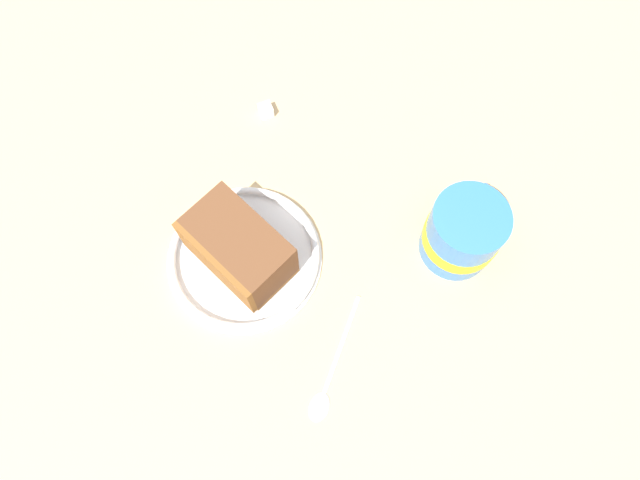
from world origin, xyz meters
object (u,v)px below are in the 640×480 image
Objects in this scene: cake_slice at (238,248)px; tea_mug at (463,232)px; small_plate at (244,257)px; teaspoon at (328,383)px; sugar_cube at (266,110)px.

tea_mug is at bearing -49.18° from cake_slice.
small_plate is 23.36cm from tea_mug.
cake_slice is 1.14× the size of tea_mug.
teaspoon is at bearing -109.34° from small_plate.
small_plate is 3.21cm from cake_slice.
small_plate reaches higher than teaspoon.
small_plate is at bearing -148.57° from sugar_cube.
teaspoon is at bearing -130.41° from sugar_cube.
cake_slice is 0.86× the size of teaspoon.
teaspoon is at bearing -108.38° from cake_slice.
sugar_cube is (21.21, 24.91, 0.42)cm from teaspoon.
cake_slice is 19.08cm from sugar_cube.
tea_mug is 27.53cm from sugar_cube.
sugar_cube reaches higher than teaspoon.
tea_mug is at bearing -6.70° from teaspoon.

